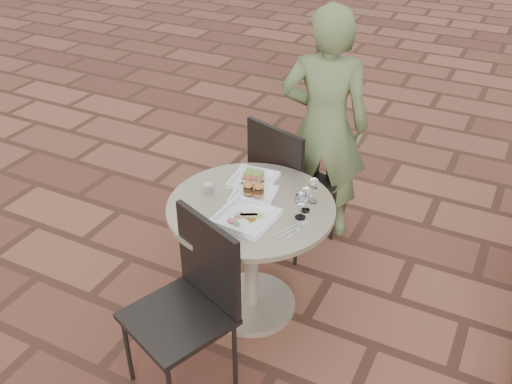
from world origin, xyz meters
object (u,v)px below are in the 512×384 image
at_px(chair_near, 192,294).
at_px(diner, 324,127).
at_px(chair_far, 286,177).
at_px(cafe_table, 251,242).
at_px(plate_salmon, 253,179).
at_px(plate_sliders, 254,193).
at_px(plate_tuna, 246,217).

height_order(chair_near, diner, diner).
xyz_separation_m(chair_far, diner, (0.13, 0.30, 0.24)).
height_order(cafe_table, plate_salmon, plate_salmon).
xyz_separation_m(cafe_table, chair_far, (-0.07, 0.62, 0.07)).
distance_m(cafe_table, plate_salmon, 0.35).
distance_m(chair_far, diner, 0.41).
xyz_separation_m(chair_far, plate_salmon, (-0.02, -0.41, 0.20)).
bearing_deg(cafe_table, plate_sliders, 106.46).
bearing_deg(cafe_table, plate_salmon, 113.78).
height_order(chair_far, plate_sliders, chair_far).
distance_m(chair_near, plate_salmon, 0.80).
xyz_separation_m(cafe_table, chair_near, (-0.02, -0.56, 0.07)).
bearing_deg(chair_far, plate_salmon, 105.08).
height_order(chair_near, plate_salmon, chair_near).
relative_size(cafe_table, chair_near, 0.97).
distance_m(plate_salmon, plate_tuna, 0.37).
distance_m(chair_far, plate_sliders, 0.59).
distance_m(cafe_table, chair_near, 0.57).
height_order(chair_near, plate_tuna, chair_near).
height_order(chair_near, plate_sliders, chair_near).
distance_m(diner, plate_tuna, 1.06).
bearing_deg(plate_tuna, diner, 89.17).
relative_size(cafe_table, plate_tuna, 3.05).
bearing_deg(cafe_table, chair_near, -92.46).
height_order(chair_far, plate_tuna, chair_far).
relative_size(cafe_table, plate_sliders, 3.38).
relative_size(plate_salmon, plate_sliders, 0.98).
relative_size(chair_far, plate_sliders, 3.49).
bearing_deg(plate_salmon, cafe_table, -66.22).
distance_m(cafe_table, chair_far, 0.63).
relative_size(chair_far, diner, 0.59).
distance_m(chair_near, diner, 1.51).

